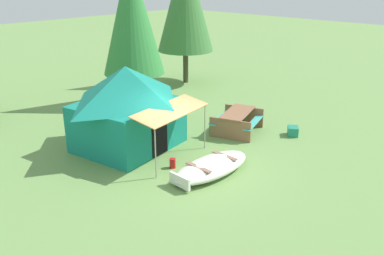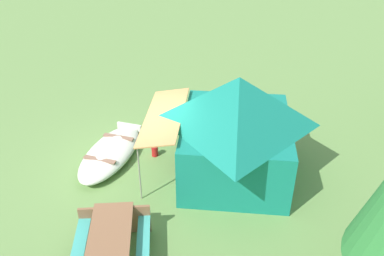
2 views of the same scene
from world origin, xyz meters
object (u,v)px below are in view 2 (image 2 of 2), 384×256
(canvas_cabin_tent, at_px, (236,126))
(fuel_can, at_px, (155,151))
(beached_rowboat, at_px, (110,153))
(picnic_table, at_px, (111,245))

(canvas_cabin_tent, relative_size, fuel_can, 13.85)
(beached_rowboat, distance_m, picnic_table, 3.60)
(fuel_can, bearing_deg, picnic_table, 6.32)
(beached_rowboat, bearing_deg, canvas_cabin_tent, 95.82)
(beached_rowboat, distance_m, fuel_can, 1.23)
(canvas_cabin_tent, bearing_deg, picnic_table, -27.21)
(beached_rowboat, bearing_deg, fuel_can, 113.94)
(beached_rowboat, relative_size, canvas_cabin_tent, 0.69)
(picnic_table, height_order, fuel_can, picnic_table)
(fuel_can, bearing_deg, beached_rowboat, -66.06)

